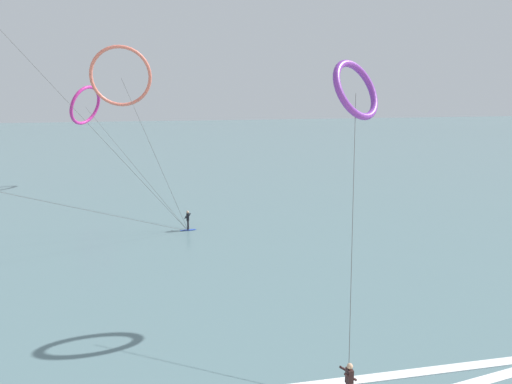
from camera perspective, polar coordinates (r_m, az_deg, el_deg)
sea_water at (r=111.03m, az=-11.40°, el=6.15°), size 400.00×200.00×0.08m
surfer_cobalt at (r=38.23m, az=-8.68°, el=-3.77°), size 1.40×0.64×1.70m
kite_violet at (r=22.90m, az=12.64°, el=12.58°), size 5.30×8.81×13.03m
kite_coral at (r=39.95m, az=-16.84°, el=13.94°), size 7.34×4.10×15.31m
kite_magenta at (r=60.10m, az=-20.94°, el=10.28°), size 12.13×25.98×12.55m
wave_crest_far at (r=20.78m, az=19.26°, el=-21.08°), size 16.40×1.66×0.12m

